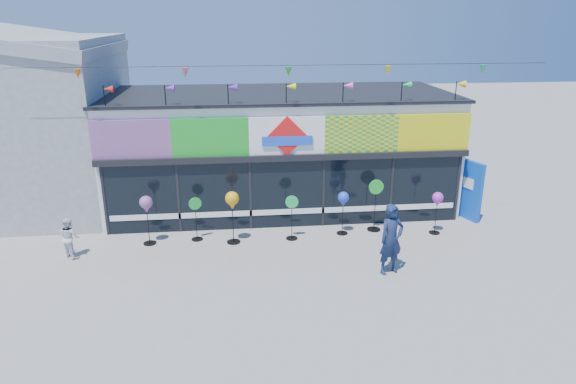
{
  "coord_description": "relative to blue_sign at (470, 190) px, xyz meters",
  "views": [
    {
      "loc": [
        -1.69,
        -12.34,
        6.67
      ],
      "look_at": [
        -0.12,
        2.0,
        1.71
      ],
      "focal_mm": 32.0,
      "sensor_mm": 36.0,
      "label": 1
    }
  ],
  "objects": [
    {
      "name": "adult_man",
      "position": [
        -3.86,
        -3.58,
        -0.04
      ],
      "size": [
        0.83,
        0.68,
        1.97
      ],
      "primitive_type": "imported",
      "rotation": [
        0.0,
        0.0,
        0.32
      ],
      "color": "#152243",
      "rests_on": "ground"
    },
    {
      "name": "child",
      "position": [
        -12.8,
        -1.62,
        -0.42
      ],
      "size": [
        0.67,
        0.65,
        1.22
      ],
      "primitive_type": "imported",
      "rotation": [
        0.0,
        0.0,
        2.4
      ],
      "color": "silver",
      "rests_on": "ground"
    },
    {
      "name": "kite_shop",
      "position": [
        -6.3,
        2.46,
        1.02
      ],
      "size": [
        16.0,
        5.7,
        5.31
      ],
      "color": "white",
      "rests_on": "ground"
    },
    {
      "name": "spinner_1",
      "position": [
        -9.23,
        -0.81,
        -0.29
      ],
      "size": [
        0.39,
        0.36,
        1.4
      ],
      "color": "black",
      "rests_on": "ground"
    },
    {
      "name": "spinner_6",
      "position": [
        -1.6,
        -1.12,
        0.09
      ],
      "size": [
        0.35,
        0.35,
        1.4
      ],
      "color": "black",
      "rests_on": "ground"
    },
    {
      "name": "spinner_3",
      "position": [
        -6.26,
        -1.06,
        -0.27
      ],
      "size": [
        0.41,
        0.37,
        1.44
      ],
      "color": "black",
      "rests_on": "ground"
    },
    {
      "name": "spinner_2",
      "position": [
        -8.09,
        -1.14,
        0.3
      ],
      "size": [
        0.42,
        0.42,
        1.67
      ],
      "color": "black",
      "rests_on": "ground"
    },
    {
      "name": "blue_sign",
      "position": [
        0.0,
        0.0,
        0.0
      ],
      "size": [
        0.48,
        1.02,
        2.05
      ],
      "rotation": [
        0.0,
        0.0,
        0.33
      ],
      "color": "blue",
      "rests_on": "ground"
    },
    {
      "name": "neighbour_building",
      "position": [
        -16.3,
        3.52,
        2.17
      ],
      "size": [
        8.18,
        7.2,
        6.87
      ],
      "color": "#A2A5A7",
      "rests_on": "ground"
    },
    {
      "name": "ground",
      "position": [
        -6.3,
        -3.48,
        -1.03
      ],
      "size": [
        80.0,
        80.0,
        0.0
      ],
      "primitive_type": "plane",
      "color": "gray",
      "rests_on": "ground"
    },
    {
      "name": "spinner_0",
      "position": [
        -10.67,
        -0.96,
        0.22
      ],
      "size": [
        0.4,
        0.4,
        1.56
      ],
      "color": "black",
      "rests_on": "ground"
    },
    {
      "name": "spinner_4",
      "position": [
        -4.59,
        -0.84,
        0.11
      ],
      "size": [
        0.36,
        0.36,
        1.43
      ],
      "color": "black",
      "rests_on": "ground"
    },
    {
      "name": "spinner_5",
      "position": [
        -3.49,
        -0.65,
        -0.12
      ],
      "size": [
        0.49,
        0.44,
        1.73
      ],
      "color": "black",
      "rests_on": "ground"
    }
  ]
}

